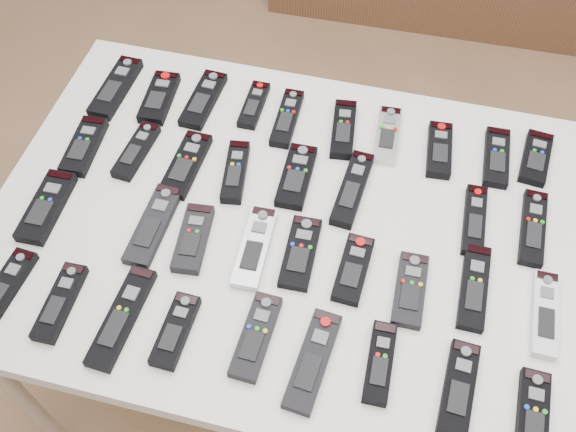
% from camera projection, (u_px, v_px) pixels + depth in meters
% --- Properties ---
extents(ground, '(4.00, 4.00, 0.00)m').
position_uv_depth(ground, '(324.00, 351.00, 2.00)').
color(ground, olive).
rests_on(ground, ground).
extents(table, '(1.25, 0.88, 0.78)m').
position_uv_depth(table, '(288.00, 237.00, 1.39)').
color(table, white).
rests_on(table, ground).
extents(remote_0, '(0.06, 0.20, 0.02)m').
position_uv_depth(remote_0, '(116.00, 87.00, 1.55)').
color(remote_0, black).
rests_on(remote_0, table).
extents(remote_1, '(0.07, 0.16, 0.02)m').
position_uv_depth(remote_1, '(159.00, 98.00, 1.53)').
color(remote_1, black).
rests_on(remote_1, table).
extents(remote_2, '(0.07, 0.18, 0.02)m').
position_uv_depth(remote_2, '(203.00, 99.00, 1.53)').
color(remote_2, black).
rests_on(remote_2, table).
extents(remote_3, '(0.04, 0.14, 0.02)m').
position_uv_depth(remote_3, '(254.00, 105.00, 1.52)').
color(remote_3, black).
rests_on(remote_3, table).
extents(remote_4, '(0.05, 0.17, 0.02)m').
position_uv_depth(remote_4, '(287.00, 118.00, 1.49)').
color(remote_4, black).
rests_on(remote_4, table).
extents(remote_5, '(0.07, 0.17, 0.02)m').
position_uv_depth(remote_5, '(343.00, 129.00, 1.47)').
color(remote_5, black).
rests_on(remote_5, table).
extents(remote_6, '(0.06, 0.16, 0.02)m').
position_uv_depth(remote_6, '(387.00, 135.00, 1.46)').
color(remote_6, '#B7B7BC').
rests_on(remote_6, table).
extents(remote_7, '(0.06, 0.16, 0.02)m').
position_uv_depth(remote_7, '(439.00, 150.00, 1.44)').
color(remote_7, black).
rests_on(remote_7, table).
extents(remote_8, '(0.06, 0.16, 0.02)m').
position_uv_depth(remote_8, '(497.00, 157.00, 1.43)').
color(remote_8, black).
rests_on(remote_8, table).
extents(remote_9, '(0.07, 0.15, 0.02)m').
position_uv_depth(remote_9, '(536.00, 158.00, 1.43)').
color(remote_9, black).
rests_on(remote_9, table).
extents(remote_10, '(0.07, 0.17, 0.02)m').
position_uv_depth(remote_10, '(84.00, 146.00, 1.44)').
color(remote_10, black).
rests_on(remote_10, table).
extents(remote_11, '(0.06, 0.16, 0.02)m').
position_uv_depth(remote_11, '(136.00, 151.00, 1.44)').
color(remote_11, black).
rests_on(remote_11, table).
extents(remote_12, '(0.07, 0.18, 0.02)m').
position_uv_depth(remote_12, '(186.00, 164.00, 1.41)').
color(remote_12, black).
rests_on(remote_12, table).
extents(remote_13, '(0.07, 0.17, 0.02)m').
position_uv_depth(remote_13, '(235.00, 172.00, 1.40)').
color(remote_13, black).
rests_on(remote_13, table).
extents(remote_14, '(0.06, 0.17, 0.02)m').
position_uv_depth(remote_14, '(296.00, 176.00, 1.39)').
color(remote_14, black).
rests_on(remote_14, table).
extents(remote_15, '(0.06, 0.20, 0.02)m').
position_uv_depth(remote_15, '(352.00, 189.00, 1.37)').
color(remote_15, black).
rests_on(remote_15, table).
extents(remote_16, '(0.05, 0.17, 0.02)m').
position_uv_depth(remote_16, '(474.00, 220.00, 1.33)').
color(remote_16, black).
rests_on(remote_16, table).
extents(remote_17, '(0.05, 0.19, 0.02)m').
position_uv_depth(remote_17, '(533.00, 228.00, 1.32)').
color(remote_17, black).
rests_on(remote_17, table).
extents(remote_18, '(0.07, 0.18, 0.02)m').
position_uv_depth(remote_18, '(46.00, 207.00, 1.35)').
color(remote_18, black).
rests_on(remote_18, table).
extents(remote_19, '(0.06, 0.20, 0.02)m').
position_uv_depth(remote_19, '(153.00, 225.00, 1.32)').
color(remote_19, black).
rests_on(remote_19, table).
extents(remote_20, '(0.07, 0.16, 0.02)m').
position_uv_depth(remote_20, '(193.00, 238.00, 1.30)').
color(remote_20, black).
rests_on(remote_20, table).
extents(remote_21, '(0.06, 0.19, 0.02)m').
position_uv_depth(remote_21, '(255.00, 247.00, 1.29)').
color(remote_21, '#B7B7BC').
rests_on(remote_21, table).
extents(remote_22, '(0.07, 0.17, 0.02)m').
position_uv_depth(remote_22, '(300.00, 253.00, 1.28)').
color(remote_22, black).
rests_on(remote_22, table).
extents(remote_23, '(0.06, 0.15, 0.02)m').
position_uv_depth(remote_23, '(353.00, 269.00, 1.26)').
color(remote_23, black).
rests_on(remote_23, table).
extents(remote_24, '(0.06, 0.16, 0.02)m').
position_uv_depth(remote_24, '(410.00, 290.00, 1.23)').
color(remote_24, black).
rests_on(remote_24, table).
extents(remote_25, '(0.05, 0.19, 0.02)m').
position_uv_depth(remote_25, '(474.00, 287.00, 1.24)').
color(remote_25, black).
rests_on(remote_25, table).
extents(remote_26, '(0.05, 0.18, 0.02)m').
position_uv_depth(remote_26, '(545.00, 314.00, 1.20)').
color(remote_26, silver).
rests_on(remote_26, table).
extents(remote_27, '(0.06, 0.18, 0.02)m').
position_uv_depth(remote_27, '(4.00, 289.00, 1.23)').
color(remote_27, black).
rests_on(remote_27, table).
extents(remote_28, '(0.05, 0.16, 0.02)m').
position_uv_depth(remote_28, '(60.00, 302.00, 1.22)').
color(remote_28, black).
rests_on(remote_28, table).
extents(remote_29, '(0.06, 0.21, 0.02)m').
position_uv_depth(remote_29, '(122.00, 317.00, 1.20)').
color(remote_29, black).
rests_on(remote_29, table).
extents(remote_30, '(0.05, 0.15, 0.02)m').
position_uv_depth(remote_30, '(175.00, 331.00, 1.18)').
color(remote_30, black).
rests_on(remote_30, table).
extents(remote_31, '(0.06, 0.17, 0.02)m').
position_uv_depth(remote_31, '(256.00, 336.00, 1.18)').
color(remote_31, black).
rests_on(remote_31, table).
extents(remote_32, '(0.07, 0.20, 0.02)m').
position_uv_depth(remote_32, '(313.00, 361.00, 1.15)').
color(remote_32, black).
rests_on(remote_32, table).
extents(remote_33, '(0.05, 0.15, 0.02)m').
position_uv_depth(remote_33, '(380.00, 363.00, 1.15)').
color(remote_33, black).
rests_on(remote_33, table).
extents(remote_34, '(0.06, 0.17, 0.02)m').
position_uv_depth(remote_34, '(459.00, 388.00, 1.12)').
color(remote_34, black).
rests_on(remote_34, table).
extents(remote_35, '(0.06, 0.17, 0.02)m').
position_uv_depth(remote_35, '(533.00, 417.00, 1.09)').
color(remote_35, black).
rests_on(remote_35, table).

